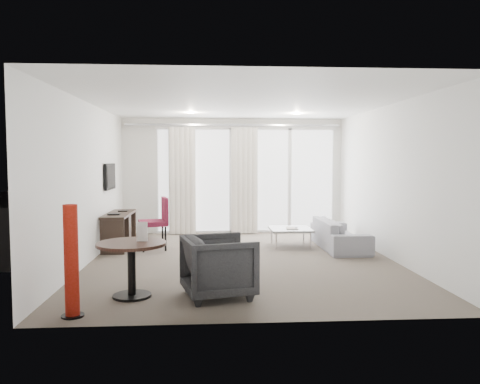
{
  "coord_description": "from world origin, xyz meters",
  "views": [
    {
      "loc": [
        -0.54,
        -7.68,
        1.68
      ],
      "look_at": [
        0.0,
        0.6,
        1.1
      ],
      "focal_mm": 35.0,
      "sensor_mm": 36.0,
      "label": 1
    }
  ],
  "objects": [
    {
      "name": "wall_right",
      "position": [
        2.5,
        0.0,
        1.3
      ],
      "size": [
        0.0,
        6.0,
        2.6
      ],
      "primitive_type": "cube",
      "color": "silver",
      "rests_on": "ground"
    },
    {
      "name": "magazine",
      "position": [
        1.04,
        1.14,
        0.36
      ],
      "size": [
        0.25,
        0.3,
        0.02
      ],
      "primitive_type": null,
      "rotation": [
        0.0,
        0.0,
        -0.13
      ],
      "color": "gray",
      "rests_on": "coffee_table"
    },
    {
      "name": "rattan_chair_b",
      "position": [
        1.83,
        4.73,
        0.39
      ],
      "size": [
        0.65,
        0.65,
        0.78
      ],
      "primitive_type": null,
      "rotation": [
        0.0,
        0.0,
        0.27
      ],
      "color": "#4A2D1F",
      "rests_on": "terrace_slab"
    },
    {
      "name": "floor",
      "position": [
        0.0,
        0.0,
        0.0
      ],
      "size": [
        5.0,
        6.0,
        0.0
      ],
      "primitive_type": "cube",
      "color": "brown",
      "rests_on": "ground"
    },
    {
      "name": "downlight_b",
      "position": [
        1.2,
        1.6,
        2.59
      ],
      "size": [
        0.12,
        0.12,
        0.02
      ],
      "primitive_type": "cylinder",
      "color": "#FFE0B2",
      "rests_on": "ceiling"
    },
    {
      "name": "menu_card",
      "position": [
        -1.37,
        -1.91,
        0.72
      ],
      "size": [
        0.13,
        0.02,
        0.24
      ],
      "primitive_type": null,
      "rotation": [
        0.0,
        0.0,
        -0.03
      ],
      "color": "white",
      "rests_on": "round_table"
    },
    {
      "name": "curtain_track",
      "position": [
        0.0,
        2.82,
        2.45
      ],
      "size": [
        4.8,
        0.04,
        0.04
      ],
      "primitive_type": null,
      "color": "#B2B2B7",
      "rests_on": "ceiling"
    },
    {
      "name": "round_table",
      "position": [
        -1.5,
        -1.99,
        0.34
      ],
      "size": [
        1.05,
        1.05,
        0.67
      ],
      "primitive_type": null,
      "rotation": [
        0.0,
        0.0,
        0.29
      ],
      "color": "black",
      "rests_on": "floor"
    },
    {
      "name": "red_lamp",
      "position": [
        -2.01,
        -2.68,
        0.6
      ],
      "size": [
        0.31,
        0.31,
        1.21
      ],
      "primitive_type": "cylinder",
      "rotation": [
        0.0,
        0.0,
        0.35
      ],
      "color": "maroon",
      "rests_on": "floor"
    },
    {
      "name": "window_panel",
      "position": [
        0.3,
        2.98,
        1.2
      ],
      "size": [
        4.0,
        0.02,
        2.38
      ],
      "primitive_type": null,
      "color": "white",
      "rests_on": "ground"
    },
    {
      "name": "ceiling",
      "position": [
        0.0,
        0.0,
        2.6
      ],
      "size": [
        5.0,
        6.0,
        0.0
      ],
      "primitive_type": "cube",
      "color": "white",
      "rests_on": "ground"
    },
    {
      "name": "curtain_left",
      "position": [
        -1.15,
        2.82,
        1.2
      ],
      "size": [
        0.6,
        0.2,
        2.38
      ],
      "primitive_type": null,
      "color": "silver",
      "rests_on": "ground"
    },
    {
      "name": "rattan_chair_a",
      "position": [
        0.81,
        3.82,
        0.42
      ],
      "size": [
        0.6,
        0.6,
        0.85
      ],
      "primitive_type": null,
      "rotation": [
        0.0,
        0.0,
        0.04
      ],
      "color": "#4A2D1F",
      "rests_on": "terrace_slab"
    },
    {
      "name": "balustrade",
      "position": [
        0.3,
        5.95,
        0.5
      ],
      "size": [
        5.5,
        0.06,
        1.05
      ],
      "primitive_type": null,
      "color": "#B2B2B7",
      "rests_on": "terrace_slab"
    },
    {
      "name": "desk",
      "position": [
        -2.26,
        1.27,
        0.33
      ],
      "size": [
        0.44,
        1.41,
        0.66
      ],
      "primitive_type": null,
      "color": "black",
      "rests_on": "floor"
    },
    {
      "name": "terrace_slab",
      "position": [
        0.3,
        4.5,
        -0.06
      ],
      "size": [
        5.6,
        3.0,
        0.12
      ],
      "primitive_type": "cube",
      "color": "#4D4D50",
      "rests_on": "ground"
    },
    {
      "name": "window_frame",
      "position": [
        0.3,
        2.97,
        1.2
      ],
      "size": [
        4.1,
        0.06,
        2.44
      ],
      "primitive_type": null,
      "color": "white",
      "rests_on": "ground"
    },
    {
      "name": "tub_armchair",
      "position": [
        -0.44,
        -2.05,
        0.38
      ],
      "size": [
        0.99,
        0.97,
        0.75
      ],
      "primitive_type": "imported",
      "rotation": [
        0.0,
        0.0,
        1.81
      ],
      "color": "#29292B",
      "rests_on": "floor"
    },
    {
      "name": "desk_chair",
      "position": [
        -1.59,
        1.02,
        0.49
      ],
      "size": [
        0.64,
        0.61,
        0.98
      ],
      "primitive_type": null,
      "rotation": [
        0.0,
        0.0,
        0.23
      ],
      "color": "maroon",
      "rests_on": "floor"
    },
    {
      "name": "downlight_a",
      "position": [
        -0.9,
        1.6,
        2.59
      ],
      "size": [
        0.12,
        0.12,
        0.02
      ],
      "primitive_type": "cylinder",
      "color": "#FFE0B2",
      "rests_on": "ceiling"
    },
    {
      "name": "rattan_table",
      "position": [
        0.93,
        4.63,
        0.23
      ],
      "size": [
        0.51,
        0.51,
        0.46
      ],
      "primitive_type": null,
      "rotation": [
        0.0,
        0.0,
        -0.13
      ],
      "color": "#4A2D1F",
      "rests_on": "terrace_slab"
    },
    {
      "name": "curtain_right",
      "position": [
        0.25,
        2.82,
        1.2
      ],
      "size": [
        0.6,
        0.2,
        2.38
      ],
      "primitive_type": null,
      "color": "silver",
      "rests_on": "ground"
    },
    {
      "name": "coffee_table",
      "position": [
        1.02,
        1.19,
        0.18
      ],
      "size": [
        0.79,
        0.79,
        0.35
      ],
      "primitive_type": null,
      "rotation": [
        0.0,
        0.0,
        0.0
      ],
      "color": "gray",
      "rests_on": "floor"
    },
    {
      "name": "tv",
      "position": [
        -2.46,
        1.45,
        1.35
      ],
      "size": [
        0.05,
        0.8,
        0.5
      ],
      "primitive_type": null,
      "color": "black",
      "rests_on": "wall_left"
    },
    {
      "name": "wall_left",
      "position": [
        -2.5,
        0.0,
        1.3
      ],
      "size": [
        0.0,
        6.0,
        2.6
      ],
      "primitive_type": "cube",
      "color": "silver",
      "rests_on": "ground"
    },
    {
      "name": "sofa",
      "position": [
        1.92,
        0.97,
        0.27
      ],
      "size": [
        0.73,
        1.86,
        0.54
      ],
      "primitive_type": "imported",
      "rotation": [
        0.0,
        0.0,
        1.57
      ],
      "color": "gray",
      "rests_on": "floor"
    },
    {
      "name": "wall_front",
      "position": [
        0.0,
        -3.0,
        1.3
      ],
      "size": [
        5.0,
        0.0,
        2.6
      ],
      "primitive_type": "cube",
      "color": "silver",
      "rests_on": "ground"
    },
    {
      "name": "remote",
      "position": [
        1.11,
        1.12,
        0.36
      ],
      "size": [
        0.08,
        0.16,
        0.02
      ],
      "primitive_type": null,
      "rotation": [
        0.0,
        0.0,
        -0.21
      ],
      "color": "black",
      "rests_on": "coffee_table"
    }
  ]
}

